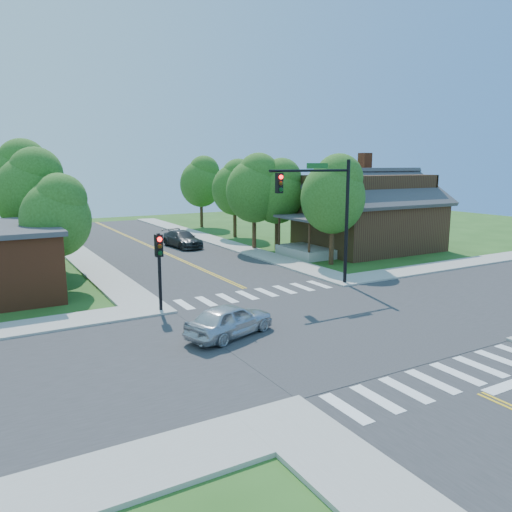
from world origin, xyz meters
TOP-DOWN VIEW (x-y plane):
  - ground at (0.00, 0.00)m, footprint 100.00×100.00m
  - road_ns at (0.00, 0.00)m, footprint 10.00×90.00m
  - road_ew at (0.00, 0.00)m, footprint 90.00×10.00m
  - intersection_patch at (0.00, 0.00)m, footprint 10.20×10.20m
  - sidewalk_ne at (15.82, 15.82)m, footprint 40.00×40.00m
  - crosswalk_north at (0.00, 6.20)m, footprint 8.85×2.00m
  - crosswalk_south at (0.00, -6.20)m, footprint 8.85×2.00m
  - centerline at (0.00, 0.00)m, footprint 0.30×90.00m
  - signal_mast_ne at (3.91, 5.59)m, footprint 5.30×0.42m
  - signal_pole_nw at (-5.60, 5.58)m, footprint 0.34×0.42m
  - house_ne at (15.11, 14.23)m, footprint 13.05×8.80m
  - tree_e_a at (8.73, 10.67)m, footprint 4.51×4.29m
  - tree_e_b at (8.82, 17.98)m, footprint 4.38×4.16m
  - tree_e_c at (9.02, 25.84)m, footprint 4.38×4.16m
  - tree_e_d at (9.37, 34.55)m, footprint 4.62×4.39m
  - tree_w_a at (-8.89, 12.76)m, footprint 3.80×3.61m
  - tree_w_b at (-9.25, 20.07)m, footprint 4.76×4.52m
  - tree_w_c at (-9.31, 27.61)m, footprint 5.27×5.00m
  - tree_w_d at (-9.28, 37.44)m, footprint 4.22×4.01m
  - tree_house at (7.11, 18.74)m, footprint 4.62×4.39m
  - tree_bldg at (-8.25, 17.78)m, footprint 3.77×3.58m
  - car_silver at (-4.30, 0.94)m, footprint 4.00×4.96m
  - car_dgrey at (2.25, 22.61)m, footprint 2.80×5.10m

SIDE VIEW (x-z plane):
  - ground at x=0.00m, z-range 0.00..0.00m
  - intersection_patch at x=0.00m, z-range -0.03..0.03m
  - road_ns at x=0.00m, z-range 0.00..0.04m
  - road_ew at x=0.00m, z-range 0.01..0.04m
  - crosswalk_north at x=0.00m, z-range 0.04..0.05m
  - crosswalk_south at x=0.00m, z-range 0.04..0.05m
  - centerline at x=0.00m, z-range 0.04..0.05m
  - sidewalk_ne at x=15.82m, z-range 0.00..0.14m
  - car_silver at x=-4.30m, z-range 0.00..1.36m
  - car_dgrey at x=2.25m, z-range 0.00..1.38m
  - signal_pole_nw at x=-5.60m, z-range 0.76..4.56m
  - house_ne at x=15.11m, z-range -0.23..6.88m
  - tree_bldg at x=-8.25m, z-range 0.99..7.40m
  - tree_w_a at x=-8.89m, z-range 1.00..7.45m
  - tree_w_d at x=-9.28m, z-range 1.11..8.29m
  - signal_mast_ne at x=3.91m, z-range 1.25..8.45m
  - tree_e_b at x=8.82m, z-range 1.15..8.60m
  - tree_e_c at x=9.02m, z-range 1.15..8.61m
  - tree_e_a at x=8.73m, z-range 1.19..8.86m
  - tree_house at x=7.11m, z-range 1.22..9.07m
  - tree_e_d at x=9.37m, z-range 1.22..9.08m
  - tree_w_b at x=-9.25m, z-range 1.25..9.34m
  - tree_w_c at x=-9.31m, z-range 1.39..10.34m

